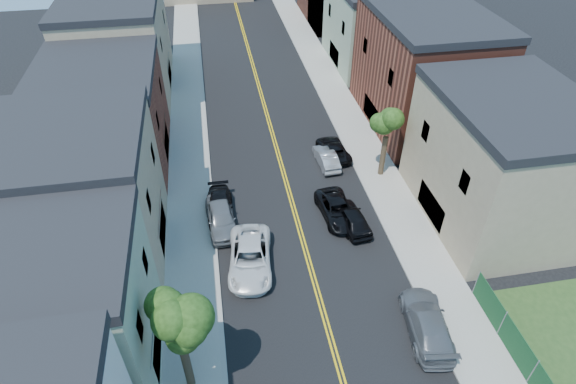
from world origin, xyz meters
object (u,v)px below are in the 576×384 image
grey_car_right (427,323)px  black_car_right (352,218)px  black_suv_lane (337,210)px  grey_car_left (221,218)px  white_pickup (250,257)px  black_car_left (220,207)px  silver_car_right (326,158)px  dark_car_right_far (333,149)px

grey_car_right → black_car_right: 9.63m
black_suv_lane → grey_car_left: bearing=171.9°
white_pickup → black_car_left: bearing=112.9°
silver_car_right → black_suv_lane: 6.74m
grey_car_right → black_car_right: size_ratio=1.27×
black_car_left → grey_car_right: (11.00, -12.44, 0.13)m
grey_car_left → silver_car_right: 11.23m
grey_car_right → dark_car_right_far: size_ratio=1.21×
white_pickup → dark_car_right_far: white_pickup is taller
grey_car_left → black_suv_lane: (8.50, -0.41, -0.16)m
white_pickup → grey_car_left: (-1.61, 4.19, 0.02)m
black_car_right → white_pickup: bearing=12.8°
grey_car_left → dark_car_right_far: bearing=31.6°
black_car_left → dark_car_right_far: 11.86m
dark_car_right_far → white_pickup: bearing=48.1°
white_pickup → black_suv_lane: white_pickup is taller
black_car_left → dark_car_right_far: bearing=31.1°
white_pickup → black_car_right: size_ratio=1.35×
white_pickup → black_car_right: white_pickup is taller
grey_car_left → grey_car_right: (11.00, -10.99, -0.04)m
grey_car_left → black_car_right: bearing=-14.0°
grey_car_right → black_car_right: (-1.70, 9.47, -0.06)m
black_car_right → black_suv_lane: 1.37m
black_car_right → black_suv_lane: bearing=-60.6°
white_pickup → black_suv_lane: 7.86m
black_car_right → grey_car_right: bearing=93.8°
dark_car_right_far → silver_car_right: bearing=47.7°
grey_car_left → black_car_right: (9.30, -1.52, -0.10)m
white_pickup → black_car_right: bearing=26.1°
white_pickup → grey_car_left: grey_car_left is taller
silver_car_right → black_car_left: bearing=23.9°
black_car_right → dark_car_right_far: 9.06m
black_car_right → black_suv_lane: (-0.80, 1.11, -0.06)m
grey_car_left → black_suv_lane: size_ratio=1.00×
dark_car_right_far → black_suv_lane: (-1.70, -7.90, 0.05)m
silver_car_right → dark_car_right_far: 1.51m
dark_car_right_far → black_suv_lane: 8.09m
grey_car_right → white_pickup: bearing=-28.1°
grey_car_left → grey_car_right: bearing=-49.7°
grey_car_left → black_car_left: 1.46m
grey_car_left → black_car_left: grey_car_left is taller
black_car_left → grey_car_right: bearing=-48.1°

